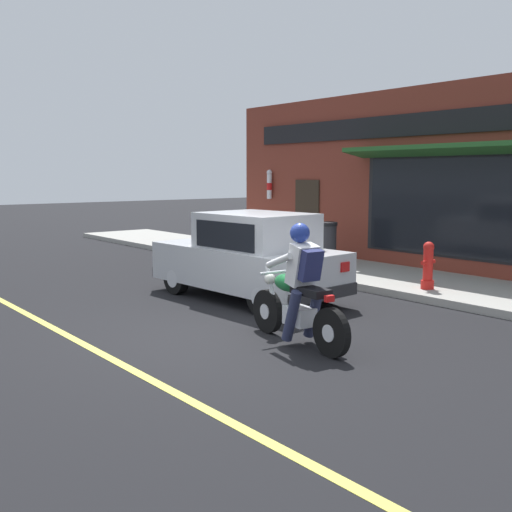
{
  "coord_description": "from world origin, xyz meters",
  "views": [
    {
      "loc": [
        -4.9,
        -6.67,
        2.24
      ],
      "look_at": [
        1.08,
        0.67,
        0.95
      ],
      "focal_mm": 42.0,
      "sensor_mm": 36.0,
      "label": 1
    }
  ],
  "objects_px": {
    "fire_hydrant": "(428,266)",
    "trash_bin": "(325,242)",
    "car_hatchback": "(249,257)",
    "motorcycle_with_rider": "(299,294)"
  },
  "relations": [
    {
      "from": "trash_bin",
      "to": "fire_hydrant",
      "type": "bearing_deg",
      "value": -104.32
    },
    {
      "from": "motorcycle_with_rider",
      "to": "fire_hydrant",
      "type": "relative_size",
      "value": 2.29
    },
    {
      "from": "car_hatchback",
      "to": "fire_hydrant",
      "type": "distance_m",
      "value": 3.31
    },
    {
      "from": "fire_hydrant",
      "to": "trash_bin",
      "type": "xyz_separation_m",
      "value": [
        0.89,
        3.5,
        0.06
      ]
    },
    {
      "from": "fire_hydrant",
      "to": "car_hatchback",
      "type": "bearing_deg",
      "value": 144.89
    },
    {
      "from": "car_hatchback",
      "to": "trash_bin",
      "type": "bearing_deg",
      "value": 23.92
    },
    {
      "from": "motorcycle_with_rider",
      "to": "car_hatchback",
      "type": "distance_m",
      "value": 3.02
    },
    {
      "from": "motorcycle_with_rider",
      "to": "trash_bin",
      "type": "distance_m",
      "value": 6.54
    },
    {
      "from": "motorcycle_with_rider",
      "to": "trash_bin",
      "type": "bearing_deg",
      "value": 41.17
    },
    {
      "from": "car_hatchback",
      "to": "trash_bin",
      "type": "distance_m",
      "value": 3.94
    }
  ]
}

